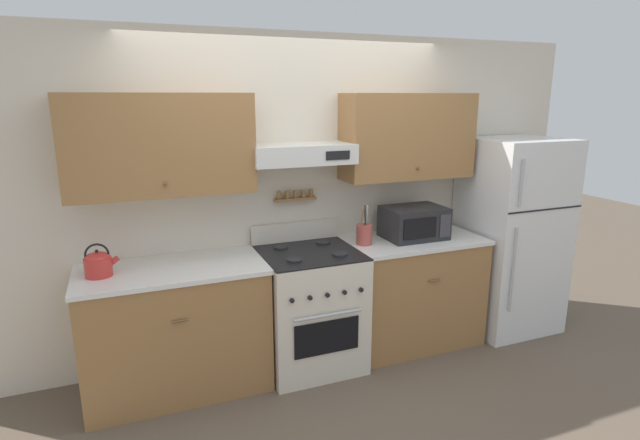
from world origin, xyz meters
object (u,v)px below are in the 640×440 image
at_px(stove_range, 310,308).
at_px(refrigerator, 511,235).
at_px(tea_kettle, 98,263).
at_px(utensil_crock, 364,234).
at_px(microwave, 414,222).

bearing_deg(stove_range, refrigerator, -0.41).
bearing_deg(tea_kettle, utensil_crock, 0.00).
bearing_deg(refrigerator, utensil_crock, 178.34).
bearing_deg(stove_range, tea_kettle, 178.89).
height_order(stove_range, refrigerator, refrigerator).
xyz_separation_m(refrigerator, microwave, (-0.99, 0.06, 0.20)).
bearing_deg(utensil_crock, stove_range, -176.59).
bearing_deg(microwave, refrigerator, -3.49).
relative_size(stove_range, refrigerator, 0.63).
bearing_deg(microwave, tea_kettle, -179.58).
bearing_deg(microwave, utensil_crock, -177.82).
xyz_separation_m(microwave, utensil_crock, (-0.47, -0.02, -0.05)).
distance_m(refrigerator, microwave, 1.01).
distance_m(stove_range, utensil_crock, 0.72).
bearing_deg(utensil_crock, refrigerator, -1.66).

